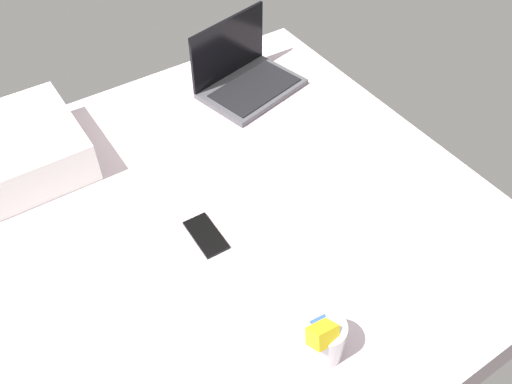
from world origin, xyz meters
TOP-DOWN VIEW (x-y plane):
  - bed_mattress at (0.00, 0.00)cm, footprint 180.00×140.00cm
  - laptop at (55.77, 44.85)cm, footprint 37.37×29.91cm
  - snack_cup at (16.55, -47.72)cm, footprint 10.05×9.00cm
  - cell_phone at (11.42, -4.96)cm, footprint 7.12×14.15cm

SIDE VIEW (x-z plane):
  - bed_mattress at x=0.00cm, z-range 0.00..18.00cm
  - cell_phone at x=11.42cm, z-range 18.00..18.80cm
  - laptop at x=55.77cm, z-range 10.91..33.91cm
  - snack_cup at x=16.55cm, z-range 16.80..31.48cm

